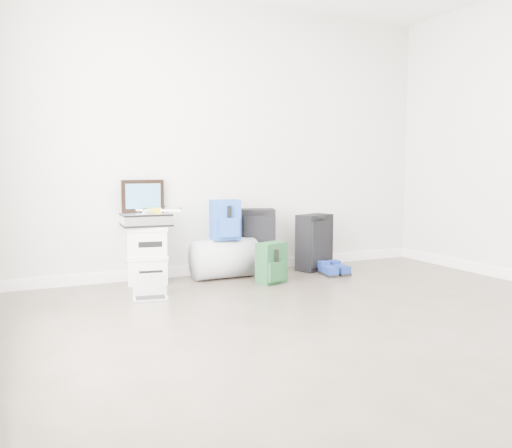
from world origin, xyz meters
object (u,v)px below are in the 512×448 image
large_suitcase (254,241)px  carry_on (315,242)px  laptop (150,292)px  duffel_bag (225,259)px  boxes_stack (147,255)px  briefcase (146,220)px

large_suitcase → carry_on: bearing=9.5°
large_suitcase → carry_on: 0.65m
large_suitcase → laptop: (-1.23, -0.61, -0.28)m
duffel_bag → carry_on: size_ratio=1.05×
duffel_bag → large_suitcase: (0.37, 0.11, 0.14)m
large_suitcase → duffel_bag: bearing=-141.9°
large_suitcase → laptop: bearing=-132.1°
carry_on → laptop: carry_on is taller
boxes_stack → carry_on: 1.75m
briefcase → laptop: bearing=-98.0°
duffel_bag → large_suitcase: bearing=16.7°
boxes_stack → carry_on: (1.74, -0.13, 0.03)m
duffel_bag → carry_on: carry_on is taller
briefcase → large_suitcase: size_ratio=0.66×
boxes_stack → carry_on: carry_on is taller
boxes_stack → large_suitcase: large_suitcase is taller
briefcase → duffel_bag: 0.85m
briefcase → duffel_bag: (0.74, -0.10, -0.40)m
briefcase → carry_on: bearing=-0.4°
laptop → boxes_stack: bearing=89.0°
boxes_stack → carry_on: size_ratio=0.91×
duffel_bag → carry_on: (1.00, -0.03, 0.10)m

